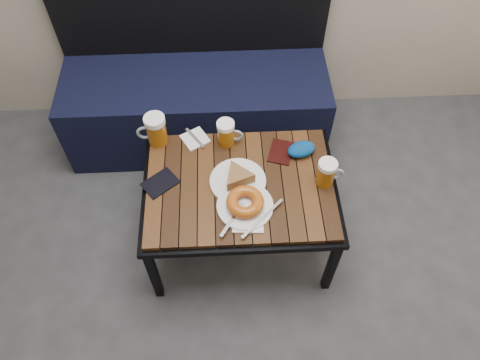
{
  "coord_description": "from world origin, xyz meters",
  "views": [
    {
      "loc": [
        -0.05,
        -0.1,
        2.1
      ],
      "look_at": [
        0.0,
        1.04,
        0.5
      ],
      "focal_mm": 35.0,
      "sensor_mm": 36.0,
      "label": 1
    }
  ],
  "objects_px": {
    "plate_bagel": "(245,204)",
    "passport_navy": "(160,183)",
    "beer_mug_left": "(156,130)",
    "beer_mug_centre": "(226,133)",
    "passport_burgundy": "(281,152)",
    "knit_pouch": "(301,149)",
    "cafe_table": "(240,190)",
    "beer_mug_right": "(327,173)",
    "plate_pie": "(238,179)",
    "bench": "(197,100)"
  },
  "relations": [
    {
      "from": "bench",
      "to": "beer_mug_left",
      "type": "relative_size",
      "value": 9.27
    },
    {
      "from": "bench",
      "to": "beer_mug_left",
      "type": "bearing_deg",
      "value": -109.19
    },
    {
      "from": "plate_pie",
      "to": "passport_navy",
      "type": "height_order",
      "value": "plate_pie"
    },
    {
      "from": "bench",
      "to": "plate_pie",
      "type": "relative_size",
      "value": 5.81
    },
    {
      "from": "plate_pie",
      "to": "plate_bagel",
      "type": "xyz_separation_m",
      "value": [
        0.02,
        -0.13,
        -0.0
      ]
    },
    {
      "from": "beer_mug_left",
      "to": "beer_mug_centre",
      "type": "bearing_deg",
      "value": 172.23
    },
    {
      "from": "plate_pie",
      "to": "passport_burgundy",
      "type": "xyz_separation_m",
      "value": [
        0.2,
        0.16,
        -0.02
      ]
    },
    {
      "from": "plate_bagel",
      "to": "beer_mug_right",
      "type": "bearing_deg",
      "value": 18.05
    },
    {
      "from": "beer_mug_centre",
      "to": "passport_navy",
      "type": "height_order",
      "value": "beer_mug_centre"
    },
    {
      "from": "beer_mug_centre",
      "to": "knit_pouch",
      "type": "distance_m",
      "value": 0.34
    },
    {
      "from": "beer_mug_centre",
      "to": "plate_pie",
      "type": "height_order",
      "value": "beer_mug_centre"
    },
    {
      "from": "cafe_table",
      "to": "plate_pie",
      "type": "height_order",
      "value": "plate_pie"
    },
    {
      "from": "passport_burgundy",
      "to": "plate_pie",
      "type": "bearing_deg",
      "value": -124.88
    },
    {
      "from": "beer_mug_left",
      "to": "plate_bagel",
      "type": "bearing_deg",
      "value": 131.72
    },
    {
      "from": "cafe_table",
      "to": "passport_navy",
      "type": "relative_size",
      "value": 5.9
    },
    {
      "from": "beer_mug_right",
      "to": "plate_pie",
      "type": "bearing_deg",
      "value": 177.29
    },
    {
      "from": "plate_bagel",
      "to": "passport_navy",
      "type": "bearing_deg",
      "value": 158.85
    },
    {
      "from": "beer_mug_left",
      "to": "beer_mug_right",
      "type": "height_order",
      "value": "beer_mug_left"
    },
    {
      "from": "cafe_table",
      "to": "beer_mug_right",
      "type": "bearing_deg",
      "value": -0.93
    },
    {
      "from": "beer_mug_centre",
      "to": "plate_bagel",
      "type": "relative_size",
      "value": 0.46
    },
    {
      "from": "beer_mug_right",
      "to": "plate_pie",
      "type": "distance_m",
      "value": 0.37
    },
    {
      "from": "beer_mug_centre",
      "to": "passport_navy",
      "type": "xyz_separation_m",
      "value": [
        -0.29,
        -0.22,
        -0.06
      ]
    },
    {
      "from": "cafe_table",
      "to": "plate_pie",
      "type": "xyz_separation_m",
      "value": [
        -0.01,
        0.01,
        0.07
      ]
    },
    {
      "from": "cafe_table",
      "to": "beer_mug_centre",
      "type": "relative_size",
      "value": 6.58
    },
    {
      "from": "knit_pouch",
      "to": "beer_mug_centre",
      "type": "bearing_deg",
      "value": 166.33
    },
    {
      "from": "plate_bagel",
      "to": "passport_burgundy",
      "type": "xyz_separation_m",
      "value": [
        0.18,
        0.28,
        -0.02
      ]
    },
    {
      "from": "beer_mug_centre",
      "to": "passport_burgundy",
      "type": "distance_m",
      "value": 0.26
    },
    {
      "from": "plate_bagel",
      "to": "passport_burgundy",
      "type": "relative_size",
      "value": 2.02
    },
    {
      "from": "cafe_table",
      "to": "beer_mug_left",
      "type": "distance_m",
      "value": 0.46
    },
    {
      "from": "passport_burgundy",
      "to": "plate_bagel",
      "type": "bearing_deg",
      "value": -104.8
    },
    {
      "from": "cafe_table",
      "to": "plate_bagel",
      "type": "distance_m",
      "value": 0.14
    },
    {
      "from": "bench",
      "to": "passport_navy",
      "type": "xyz_separation_m",
      "value": [
        -0.14,
        -0.7,
        0.2
      ]
    },
    {
      "from": "beer_mug_left",
      "to": "beer_mug_centre",
      "type": "distance_m",
      "value": 0.32
    },
    {
      "from": "plate_pie",
      "to": "passport_burgundy",
      "type": "bearing_deg",
      "value": 37.97
    },
    {
      "from": "beer_mug_left",
      "to": "passport_burgundy",
      "type": "relative_size",
      "value": 1.1
    },
    {
      "from": "cafe_table",
      "to": "beer_mug_left",
      "type": "height_order",
      "value": "beer_mug_left"
    },
    {
      "from": "knit_pouch",
      "to": "beer_mug_left",
      "type": "bearing_deg",
      "value": 170.75
    },
    {
      "from": "beer_mug_left",
      "to": "beer_mug_centre",
      "type": "height_order",
      "value": "beer_mug_left"
    },
    {
      "from": "bench",
      "to": "plate_pie",
      "type": "bearing_deg",
      "value": -74.7
    },
    {
      "from": "passport_navy",
      "to": "passport_burgundy",
      "type": "relative_size",
      "value": 1.04
    },
    {
      "from": "plate_pie",
      "to": "bench",
      "type": "bearing_deg",
      "value": 105.3
    },
    {
      "from": "beer_mug_left",
      "to": "cafe_table",
      "type": "bearing_deg",
      "value": 141.22
    },
    {
      "from": "beer_mug_right",
      "to": "passport_navy",
      "type": "xyz_separation_m",
      "value": [
        -0.7,
        0.02,
        -0.06
      ]
    },
    {
      "from": "plate_bagel",
      "to": "knit_pouch",
      "type": "relative_size",
      "value": 2.15
    },
    {
      "from": "beer_mug_left",
      "to": "plate_pie",
      "type": "distance_m",
      "value": 0.44
    },
    {
      "from": "cafe_table",
      "to": "passport_navy",
      "type": "xyz_separation_m",
      "value": [
        -0.34,
        0.02,
        0.05
      ]
    },
    {
      "from": "cafe_table",
      "to": "beer_mug_centre",
      "type": "distance_m",
      "value": 0.26
    },
    {
      "from": "passport_burgundy",
      "to": "knit_pouch",
      "type": "bearing_deg",
      "value": 10.53
    },
    {
      "from": "passport_burgundy",
      "to": "knit_pouch",
      "type": "relative_size",
      "value": 1.07
    },
    {
      "from": "beer_mug_right",
      "to": "knit_pouch",
      "type": "height_order",
      "value": "beer_mug_right"
    }
  ]
}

